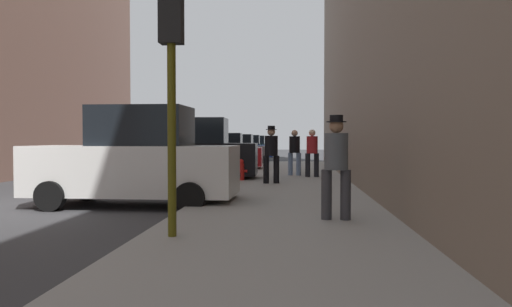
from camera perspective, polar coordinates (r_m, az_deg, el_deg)
ground_plane at (r=12.29m, az=-26.15°, el=-5.61°), size 120.00×120.00×0.00m
sidewalk at (r=10.59m, az=3.22°, el=-6.18°), size 4.00×40.00×0.15m
parked_white_van at (r=11.56m, az=-13.59°, el=-0.80°), size 4.63×2.12×2.25m
parked_black_suv at (r=17.64m, az=-7.27°, el=0.08°), size 4.65×2.17×2.25m
parked_red_hatchback at (r=23.46m, az=-4.34°, el=0.03°), size 4.27×2.19×1.79m
parked_gray_coupe at (r=29.34m, az=-2.58°, el=0.37°), size 4.20×2.06×1.79m
parked_blue_sedan at (r=35.31m, az=-1.39°, el=0.59°), size 4.24×2.14×1.79m
parked_dark_green_sedan at (r=41.43m, az=-0.53°, el=0.75°), size 4.22×2.09×1.79m
fire_hydrant at (r=16.54m, az=-1.73°, el=-1.87°), size 0.42×0.22×0.70m
traffic_light at (r=7.20m, az=-9.64°, el=11.53°), size 0.32×0.32×3.60m
pedestrian_in_red_jacket at (r=18.07m, az=6.43°, el=0.35°), size 0.52×0.46×1.71m
pedestrian_in_jeans at (r=18.82m, az=4.43°, el=0.41°), size 0.53×0.49×1.71m
pedestrian_with_fedora at (r=15.37m, az=1.76°, el=0.24°), size 0.53×0.48×1.78m
pedestrian_with_beanie at (r=8.56m, az=9.15°, el=-0.93°), size 0.51×0.42×1.78m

